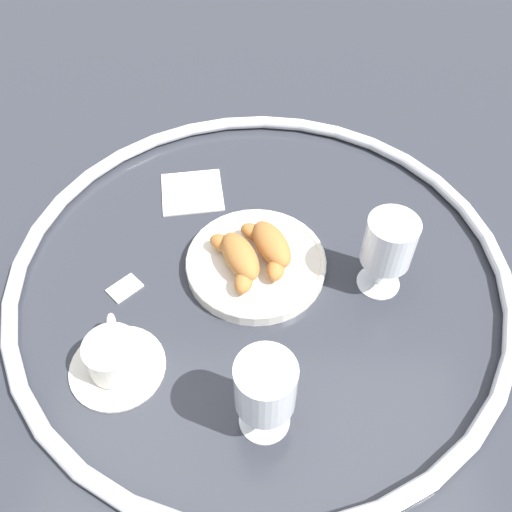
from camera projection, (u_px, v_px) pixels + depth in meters
ground_plane at (260, 274)px, 0.88m from camera, size 2.20×2.20×0.00m
table_chrome_rim at (260, 270)px, 0.87m from camera, size 0.80×0.80×0.02m
pastry_plate at (256, 263)px, 0.88m from camera, size 0.23×0.23×0.02m
croissant_large at (270, 246)px, 0.86m from camera, size 0.12×0.10×0.04m
croissant_small at (238, 257)px, 0.85m from camera, size 0.12×0.10×0.04m
coffee_cup_near at (114, 358)px, 0.75m from camera, size 0.14×0.14×0.06m
juice_glass_left at (265, 388)px, 0.65m from camera, size 0.08×0.08×0.14m
juice_glass_right at (389, 244)px, 0.80m from camera, size 0.08×0.08×0.14m
sugar_packet at (124, 287)px, 0.86m from camera, size 0.06×0.06×0.01m
folded_napkin at (192, 191)px, 1.00m from camera, size 0.13×0.13×0.01m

